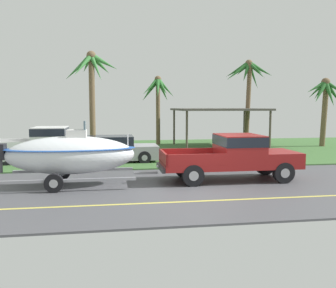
{
  "coord_description": "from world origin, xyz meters",
  "views": [
    {
      "loc": [
        -3.06,
        -12.48,
        2.92
      ],
      "look_at": [
        -0.89,
        1.35,
        1.46
      ],
      "focal_mm": 38.87,
      "sensor_mm": 36.0,
      "label": 1
    }
  ],
  "objects_px": {
    "boat_on_trailer": "(70,155)",
    "carport_awning": "(219,110)",
    "parked_pickup_background": "(50,143)",
    "palm_tree_near_right": "(93,77)",
    "parked_sedan_near": "(111,149)",
    "palm_tree_far_left": "(248,79)",
    "palm_tree_near_left": "(326,96)",
    "palm_tree_far_right": "(158,93)",
    "pickup_truck_towing": "(238,155)"
  },
  "relations": [
    {
      "from": "boat_on_trailer",
      "to": "carport_awning",
      "type": "bearing_deg",
      "value": 50.57
    },
    {
      "from": "boat_on_trailer",
      "to": "parked_pickup_background",
      "type": "xyz_separation_m",
      "value": [
        -1.64,
        5.76,
        -0.11
      ]
    },
    {
      "from": "palm_tree_near_right",
      "to": "parked_pickup_background",
      "type": "bearing_deg",
      "value": -128.04
    },
    {
      "from": "parked_pickup_background",
      "to": "carport_awning",
      "type": "height_order",
      "value": "carport_awning"
    },
    {
      "from": "boat_on_trailer",
      "to": "parked_sedan_near",
      "type": "relative_size",
      "value": 1.23
    },
    {
      "from": "boat_on_trailer",
      "to": "parked_sedan_near",
      "type": "distance_m",
      "value": 5.57
    },
    {
      "from": "palm_tree_far_left",
      "to": "carport_awning",
      "type": "bearing_deg",
      "value": -175.0
    },
    {
      "from": "palm_tree_far_left",
      "to": "parked_pickup_background",
      "type": "bearing_deg",
      "value": -157.49
    },
    {
      "from": "palm_tree_near_left",
      "to": "palm_tree_far_right",
      "type": "distance_m",
      "value": 11.98
    },
    {
      "from": "parked_sedan_near",
      "to": "carport_awning",
      "type": "distance_m",
      "value": 9.46
    },
    {
      "from": "palm_tree_near_left",
      "to": "palm_tree_far_left",
      "type": "xyz_separation_m",
      "value": [
        -5.42,
        0.86,
        1.21
      ]
    },
    {
      "from": "palm_tree_far_left",
      "to": "palm_tree_near_left",
      "type": "bearing_deg",
      "value": -9.06
    },
    {
      "from": "palm_tree_near_left",
      "to": "palm_tree_far_right",
      "type": "bearing_deg",
      "value": 164.71
    },
    {
      "from": "pickup_truck_towing",
      "to": "palm_tree_far_right",
      "type": "bearing_deg",
      "value": 96.43
    },
    {
      "from": "palm_tree_near_left",
      "to": "palm_tree_near_right",
      "type": "height_order",
      "value": "palm_tree_near_right"
    },
    {
      "from": "pickup_truck_towing",
      "to": "palm_tree_near_right",
      "type": "xyz_separation_m",
      "value": [
        -5.98,
        8.46,
        3.6
      ]
    },
    {
      "from": "palm_tree_near_left",
      "to": "boat_on_trailer",
      "type": "bearing_deg",
      "value": -148.36
    },
    {
      "from": "pickup_truck_towing",
      "to": "palm_tree_near_right",
      "type": "bearing_deg",
      "value": 125.24
    },
    {
      "from": "palm_tree_near_left",
      "to": "palm_tree_far_right",
      "type": "xyz_separation_m",
      "value": [
        -11.55,
        3.16,
        0.29
      ]
    },
    {
      "from": "pickup_truck_towing",
      "to": "carport_awning",
      "type": "distance_m",
      "value": 11.24
    },
    {
      "from": "pickup_truck_towing",
      "to": "palm_tree_far_left",
      "type": "xyz_separation_m",
      "value": [
        4.63,
        11.03,
        3.82
      ]
    },
    {
      "from": "boat_on_trailer",
      "to": "parked_sedan_near",
      "type": "height_order",
      "value": "boat_on_trailer"
    },
    {
      "from": "palm_tree_far_right",
      "to": "parked_sedan_near",
      "type": "bearing_deg",
      "value": -113.57
    },
    {
      "from": "palm_tree_far_right",
      "to": "carport_awning",
      "type": "bearing_deg",
      "value": -32.0
    },
    {
      "from": "palm_tree_near_right",
      "to": "palm_tree_far_left",
      "type": "xyz_separation_m",
      "value": [
        10.6,
        2.57,
        0.22
      ]
    },
    {
      "from": "palm_tree_far_left",
      "to": "palm_tree_far_right",
      "type": "height_order",
      "value": "palm_tree_far_left"
    },
    {
      "from": "carport_awning",
      "to": "palm_tree_far_left",
      "type": "distance_m",
      "value": 3.09
    },
    {
      "from": "palm_tree_far_left",
      "to": "parked_sedan_near",
      "type": "bearing_deg",
      "value": -149.41
    },
    {
      "from": "boat_on_trailer",
      "to": "palm_tree_near_right",
      "type": "bearing_deg",
      "value": 86.84
    },
    {
      "from": "parked_sedan_near",
      "to": "carport_awning",
      "type": "relative_size",
      "value": 0.79
    },
    {
      "from": "pickup_truck_towing",
      "to": "parked_pickup_background",
      "type": "xyz_separation_m",
      "value": [
        -8.09,
        5.76,
        0.02
      ]
    },
    {
      "from": "parked_sedan_near",
      "to": "palm_tree_near_right",
      "type": "bearing_deg",
      "value": 107.75
    },
    {
      "from": "palm_tree_far_left",
      "to": "boat_on_trailer",
      "type": "bearing_deg",
      "value": -135.11
    },
    {
      "from": "boat_on_trailer",
      "to": "palm_tree_far_right",
      "type": "bearing_deg",
      "value": 69.65
    },
    {
      "from": "parked_sedan_near",
      "to": "palm_tree_near_left",
      "type": "xyz_separation_m",
      "value": [
        15.03,
        4.82,
        2.95
      ]
    },
    {
      "from": "carport_awning",
      "to": "palm_tree_far_left",
      "type": "bearing_deg",
      "value": 5.0
    },
    {
      "from": "parked_pickup_background",
      "to": "carport_awning",
      "type": "distance_m",
      "value": 11.83
    },
    {
      "from": "parked_sedan_near",
      "to": "palm_tree_near_left",
      "type": "relative_size",
      "value": 0.97
    },
    {
      "from": "pickup_truck_towing",
      "to": "boat_on_trailer",
      "type": "relative_size",
      "value": 0.96
    },
    {
      "from": "palm_tree_near_left",
      "to": "palm_tree_near_right",
      "type": "relative_size",
      "value": 0.8
    },
    {
      "from": "parked_pickup_background",
      "to": "palm_tree_far_left",
      "type": "distance_m",
      "value": 14.28
    },
    {
      "from": "palm_tree_far_right",
      "to": "pickup_truck_towing",
      "type": "bearing_deg",
      "value": -83.57
    },
    {
      "from": "boat_on_trailer",
      "to": "palm_tree_near_left",
      "type": "xyz_separation_m",
      "value": [
        16.5,
        10.17,
        2.48
      ]
    },
    {
      "from": "carport_awning",
      "to": "palm_tree_near_left",
      "type": "xyz_separation_m",
      "value": [
        7.58,
        -0.68,
        0.99
      ]
    },
    {
      "from": "carport_awning",
      "to": "palm_tree_far_right",
      "type": "relative_size",
      "value": 1.16
    },
    {
      "from": "boat_on_trailer",
      "to": "palm_tree_near_right",
      "type": "xyz_separation_m",
      "value": [
        0.47,
        8.46,
        3.47
      ]
    },
    {
      "from": "pickup_truck_towing",
      "to": "palm_tree_near_left",
      "type": "relative_size",
      "value": 1.14
    },
    {
      "from": "pickup_truck_towing",
      "to": "palm_tree_far_right",
      "type": "xyz_separation_m",
      "value": [
        -1.5,
        13.32,
        2.9
      ]
    },
    {
      "from": "parked_sedan_near",
      "to": "palm_tree_near_left",
      "type": "height_order",
      "value": "palm_tree_near_left"
    },
    {
      "from": "palm_tree_near_left",
      "to": "palm_tree_far_right",
      "type": "height_order",
      "value": "palm_tree_far_right"
    }
  ]
}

